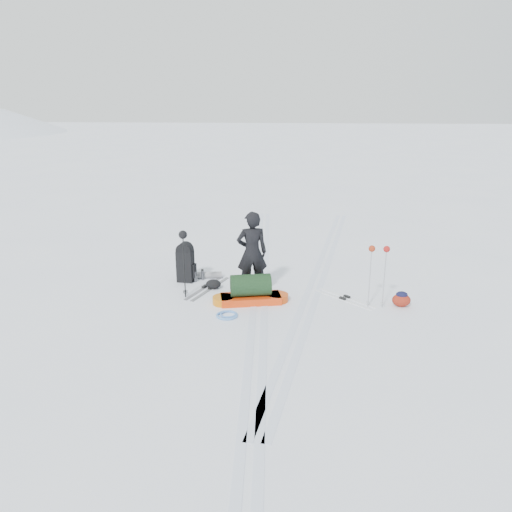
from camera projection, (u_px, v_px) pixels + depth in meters
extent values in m
plane|color=white|center=(259.00, 300.00, 11.18)|extent=(200.00, 200.00, 0.00)
cube|color=silver|center=(254.00, 299.00, 11.19)|extent=(1.40, 17.97, 0.01)
cube|color=silver|center=(265.00, 300.00, 11.16)|extent=(1.40, 17.97, 0.01)
cube|color=silver|center=(316.00, 272.00, 12.96)|extent=(2.09, 13.88, 0.01)
cube|color=silver|center=(325.00, 273.00, 12.93)|extent=(2.09, 13.88, 0.01)
imported|color=black|center=(252.00, 253.00, 11.32)|extent=(0.79, 0.61, 1.92)
cube|color=red|center=(251.00, 299.00, 11.00)|extent=(1.40, 0.83, 0.16)
cylinder|color=#CF440C|center=(278.00, 298.00, 11.08)|extent=(0.58, 0.58, 0.16)
cylinder|color=#CC6D0C|center=(224.00, 300.00, 10.93)|extent=(0.58, 0.58, 0.16)
cylinder|color=black|center=(251.00, 285.00, 10.91)|extent=(0.96, 0.67, 0.48)
cube|color=black|center=(185.00, 266.00, 12.21)|extent=(0.42, 0.32, 0.78)
cylinder|color=black|center=(185.00, 250.00, 12.09)|extent=(0.41, 0.31, 0.38)
cube|color=black|center=(194.00, 271.00, 12.23)|extent=(0.11, 0.21, 0.33)
cylinder|color=gray|center=(209.00, 275.00, 12.52)|extent=(0.63, 0.26, 0.17)
cylinder|color=black|center=(184.00, 266.00, 11.20)|extent=(0.03, 0.03, 1.43)
cylinder|color=black|center=(184.00, 267.00, 11.11)|extent=(0.03, 0.03, 1.43)
torus|color=black|center=(185.00, 291.00, 11.38)|extent=(0.13, 0.13, 0.01)
torus|color=black|center=(185.00, 292.00, 11.29)|extent=(0.13, 0.13, 0.01)
sphere|color=black|center=(183.00, 235.00, 10.93)|extent=(0.19, 0.19, 0.19)
cylinder|color=#B0B3B7|center=(370.00, 279.00, 10.61)|extent=(0.02, 0.02, 1.29)
cylinder|color=#ACAFB3|center=(384.00, 279.00, 10.57)|extent=(0.02, 0.02, 1.29)
torus|color=#B7B9BF|center=(368.00, 302.00, 10.77)|extent=(0.10, 0.10, 0.01)
torus|color=#B9BCC1|center=(382.00, 303.00, 10.73)|extent=(0.10, 0.10, 0.01)
sphere|color=maroon|center=(372.00, 249.00, 10.41)|extent=(0.14, 0.14, 0.14)
sphere|color=maroon|center=(387.00, 249.00, 10.37)|extent=(0.14, 0.14, 0.14)
cube|color=gray|center=(211.00, 289.00, 11.81)|extent=(0.63, 1.64, 0.02)
cube|color=gray|center=(205.00, 288.00, 11.88)|extent=(0.63, 1.64, 0.02)
cube|color=black|center=(211.00, 287.00, 11.80)|extent=(0.12, 0.18, 0.05)
cube|color=black|center=(204.00, 286.00, 11.87)|extent=(0.12, 0.18, 0.05)
cube|color=white|center=(342.00, 299.00, 11.16)|extent=(1.23, 1.12, 0.01)
cube|color=white|center=(347.00, 298.00, 11.26)|extent=(1.23, 1.12, 0.01)
cube|color=black|center=(343.00, 298.00, 11.15)|extent=(0.16, 0.15, 0.04)
cube|color=black|center=(347.00, 297.00, 11.25)|extent=(0.16, 0.15, 0.04)
torus|color=#5892D7|center=(227.00, 315.00, 10.30)|extent=(0.48, 0.48, 0.05)
torus|color=#598FD8|center=(228.00, 314.00, 10.33)|extent=(0.38, 0.38, 0.04)
ellipsoid|color=maroon|center=(401.00, 300.00, 10.77)|extent=(0.48, 0.42, 0.28)
ellipsoid|color=black|center=(402.00, 295.00, 10.73)|extent=(0.31, 0.28, 0.14)
cylinder|color=#525459|center=(195.00, 277.00, 12.24)|extent=(0.08, 0.08, 0.27)
cylinder|color=#57595E|center=(203.00, 275.00, 12.39)|extent=(0.08, 0.08, 0.24)
cylinder|color=black|center=(195.00, 271.00, 12.20)|extent=(0.07, 0.07, 0.03)
cylinder|color=black|center=(202.00, 270.00, 12.35)|extent=(0.07, 0.07, 0.03)
ellipsoid|color=black|center=(213.00, 284.00, 11.80)|extent=(0.44, 0.39, 0.22)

